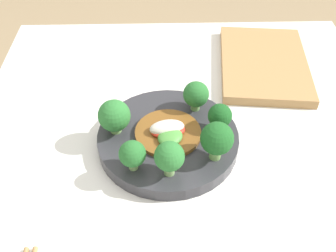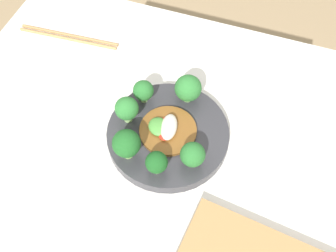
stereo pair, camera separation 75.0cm
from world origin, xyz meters
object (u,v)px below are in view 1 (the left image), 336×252
at_px(broccoli_south, 114,116).
at_px(cutting_board, 264,64).
at_px(broccoli_north, 220,116).
at_px(broccoli_northeast, 217,139).
at_px(stirfry_center, 168,132).
at_px(plate, 168,139).
at_px(broccoli_northwest, 196,95).
at_px(broccoli_east, 169,157).
at_px(broccoli_southeast, 132,154).

bearing_deg(broccoli_south, cutting_board, 125.22).
bearing_deg(broccoli_north, broccoli_northeast, -11.79).
relative_size(broccoli_south, broccoli_north, 1.17).
relative_size(broccoli_south, stirfry_center, 0.56).
xyz_separation_m(plate, stirfry_center, (0.00, 0.00, 0.02)).
bearing_deg(stirfry_center, broccoli_south, -98.87).
height_order(broccoli_northeast, cutting_board, broccoli_northeast).
relative_size(broccoli_northwest, cutting_board, 0.20).
bearing_deg(broccoli_south, broccoli_northwest, 110.91).
bearing_deg(broccoli_north, broccoli_east, -43.09).
relative_size(plate, cutting_board, 0.86).
bearing_deg(plate, cutting_board, 136.54).
distance_m(plate, stirfry_center, 0.02).
distance_m(broccoli_south, cutting_board, 0.37).
xyz_separation_m(broccoli_south, broccoli_east, (0.10, 0.09, 0.00)).
xyz_separation_m(broccoli_southeast, broccoli_northeast, (-0.02, 0.13, 0.01)).
height_order(broccoli_south, broccoli_north, broccoli_south).
distance_m(broccoli_north, broccoli_northwest, 0.07).
bearing_deg(broccoli_southeast, broccoli_east, 77.60).
distance_m(broccoli_northeast, cutting_board, 0.32).
xyz_separation_m(plate, broccoli_northeast, (0.05, 0.07, 0.05)).
bearing_deg(broccoli_east, stirfry_center, 179.75).
height_order(broccoli_northwest, cutting_board, broccoli_northwest).
distance_m(broccoli_north, stirfry_center, 0.09).
distance_m(broccoli_south, broccoli_northwest, 0.15).
distance_m(broccoli_east, broccoli_northeast, 0.08).
bearing_deg(cutting_board, broccoli_southeast, -42.17).
relative_size(broccoli_east, stirfry_center, 0.55).
distance_m(broccoli_east, cutting_board, 0.38).
xyz_separation_m(broccoli_northeast, cutting_board, (-0.28, 0.14, -0.06)).
distance_m(broccoli_northeast, stirfry_center, 0.10).
distance_m(plate, broccoli_north, 0.10).
relative_size(broccoli_south, broccoli_northeast, 0.90).
distance_m(plate, broccoli_northwest, 0.09).
distance_m(plate, broccoli_east, 0.10).
xyz_separation_m(broccoli_east, broccoli_southeast, (-0.01, -0.06, -0.01)).
bearing_deg(broccoli_east, broccoli_southeast, -102.40).
bearing_deg(broccoli_northeast, broccoli_south, -111.65).
bearing_deg(broccoli_northeast, broccoli_east, -67.41).
height_order(plate, cutting_board, plate).
bearing_deg(broccoli_south, broccoli_northeast, 68.35).
xyz_separation_m(broccoli_east, cutting_board, (-0.31, 0.21, -0.05)).
xyz_separation_m(broccoli_east, broccoli_north, (-0.09, 0.09, -0.01)).
bearing_deg(cutting_board, stirfry_center, -43.11).
height_order(broccoli_south, broccoli_southeast, broccoli_south).
relative_size(broccoli_east, broccoli_north, 1.16).
xyz_separation_m(broccoli_south, broccoli_north, (0.00, 0.18, -0.00)).
relative_size(broccoli_southeast, cutting_board, 0.19).
height_order(broccoli_east, broccoli_southeast, broccoli_east).
bearing_deg(broccoli_north, broccoli_northwest, -147.52).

